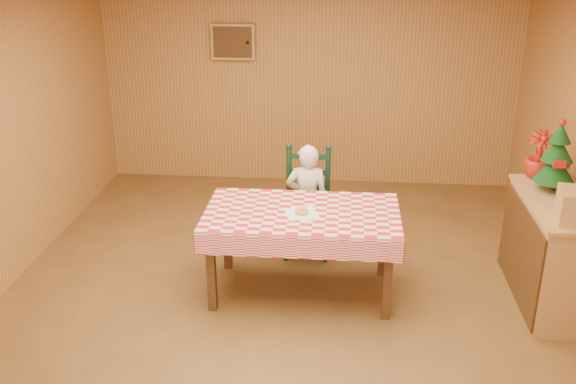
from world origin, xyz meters
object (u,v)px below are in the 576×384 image
at_px(seated_child, 307,201).
at_px(dining_table, 302,220).
at_px(christmas_tree, 557,158).
at_px(ladder_chair, 307,204).
at_px(shelf_unit, 551,252).
at_px(storage_bin, 568,305).

bearing_deg(seated_child, dining_table, 90.00).
bearing_deg(christmas_tree, ladder_chair, 166.29).
distance_m(shelf_unit, storage_bin, 0.48).
height_order(shelf_unit, christmas_tree, christmas_tree).
bearing_deg(dining_table, ladder_chair, 90.00).
relative_size(dining_table, storage_bin, 4.12).
bearing_deg(seated_child, shelf_unit, 161.37).
height_order(ladder_chair, christmas_tree, christmas_tree).
distance_m(ladder_chair, seated_child, 0.08).
bearing_deg(ladder_chair, christmas_tree, -13.71).
height_order(dining_table, storage_bin, dining_table).
bearing_deg(christmas_tree, seated_child, 167.77).
bearing_deg(storage_bin, dining_table, 170.29).
bearing_deg(ladder_chair, shelf_unit, -20.02).
bearing_deg(storage_bin, shelf_unit, 98.95).
xyz_separation_m(dining_table, christmas_tree, (2.10, 0.27, 0.52)).
relative_size(ladder_chair, seated_child, 0.96).
xyz_separation_m(dining_table, ladder_chair, (0.00, 0.79, -0.18)).
distance_m(shelf_unit, christmas_tree, 0.79).
relative_size(seated_child, storage_bin, 2.80).
height_order(ladder_chair, storage_bin, ladder_chair).
height_order(seated_child, shelf_unit, seated_child).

